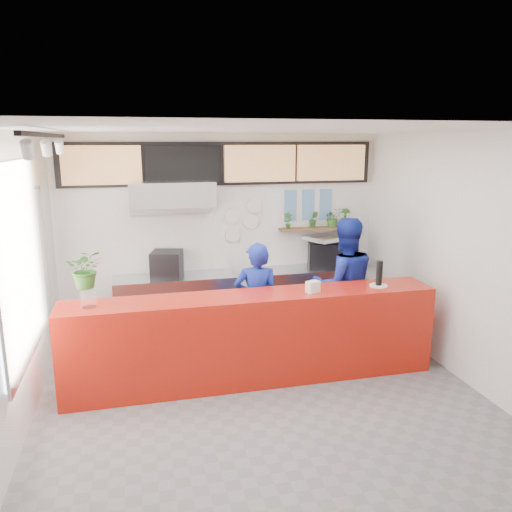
{
  "coord_description": "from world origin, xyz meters",
  "views": [
    {
      "loc": [
        -1.31,
        -5.13,
        2.89
      ],
      "look_at": [
        0.1,
        0.7,
        1.5
      ],
      "focal_mm": 35.0,
      "sensor_mm": 36.0,
      "label": 1
    }
  ],
  "objects_px": {
    "panini_oven": "(167,264)",
    "pepper_mill": "(379,273)",
    "staff_center": "(257,303)",
    "service_counter": "(254,338)",
    "espresso_machine": "(328,255)",
    "staff_right": "(343,286)"
  },
  "relations": [
    {
      "from": "panini_oven",
      "to": "pepper_mill",
      "type": "height_order",
      "value": "pepper_mill"
    },
    {
      "from": "staff_center",
      "to": "service_counter",
      "type": "bearing_deg",
      "value": 86.07
    },
    {
      "from": "service_counter",
      "to": "espresso_machine",
      "type": "height_order",
      "value": "espresso_machine"
    },
    {
      "from": "service_counter",
      "to": "espresso_machine",
      "type": "bearing_deg",
      "value": 47.31
    },
    {
      "from": "espresso_machine",
      "to": "staff_center",
      "type": "height_order",
      "value": "staff_center"
    },
    {
      "from": "panini_oven",
      "to": "pepper_mill",
      "type": "bearing_deg",
      "value": -21.26
    },
    {
      "from": "espresso_machine",
      "to": "staff_right",
      "type": "distance_m",
      "value": 1.25
    },
    {
      "from": "staff_right",
      "to": "pepper_mill",
      "type": "height_order",
      "value": "staff_right"
    },
    {
      "from": "staff_right",
      "to": "pepper_mill",
      "type": "xyz_separation_m",
      "value": [
        0.2,
        -0.61,
        0.33
      ]
    },
    {
      "from": "service_counter",
      "to": "staff_right",
      "type": "xyz_separation_m",
      "value": [
        1.41,
        0.59,
        0.39
      ]
    },
    {
      "from": "espresso_machine",
      "to": "pepper_mill",
      "type": "height_order",
      "value": "pepper_mill"
    },
    {
      "from": "panini_oven",
      "to": "staff_right",
      "type": "xyz_separation_m",
      "value": [
        2.31,
        -1.21,
        -0.15
      ]
    },
    {
      "from": "espresso_machine",
      "to": "staff_center",
      "type": "distance_m",
      "value": 2.0
    },
    {
      "from": "espresso_machine",
      "to": "pepper_mill",
      "type": "distance_m",
      "value": 1.84
    },
    {
      "from": "service_counter",
      "to": "staff_right",
      "type": "distance_m",
      "value": 1.58
    },
    {
      "from": "staff_right",
      "to": "service_counter",
      "type": "bearing_deg",
      "value": 26.88
    },
    {
      "from": "service_counter",
      "to": "pepper_mill",
      "type": "height_order",
      "value": "pepper_mill"
    },
    {
      "from": "espresso_machine",
      "to": "panini_oven",
      "type": "bearing_deg",
      "value": -164.26
    },
    {
      "from": "staff_right",
      "to": "pepper_mill",
      "type": "bearing_deg",
      "value": 112.59
    },
    {
      "from": "service_counter",
      "to": "espresso_machine",
      "type": "distance_m",
      "value": 2.51
    },
    {
      "from": "pepper_mill",
      "to": "staff_center",
      "type": "bearing_deg",
      "value": 159.75
    },
    {
      "from": "staff_right",
      "to": "staff_center",
      "type": "bearing_deg",
      "value": 7.88
    }
  ]
}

